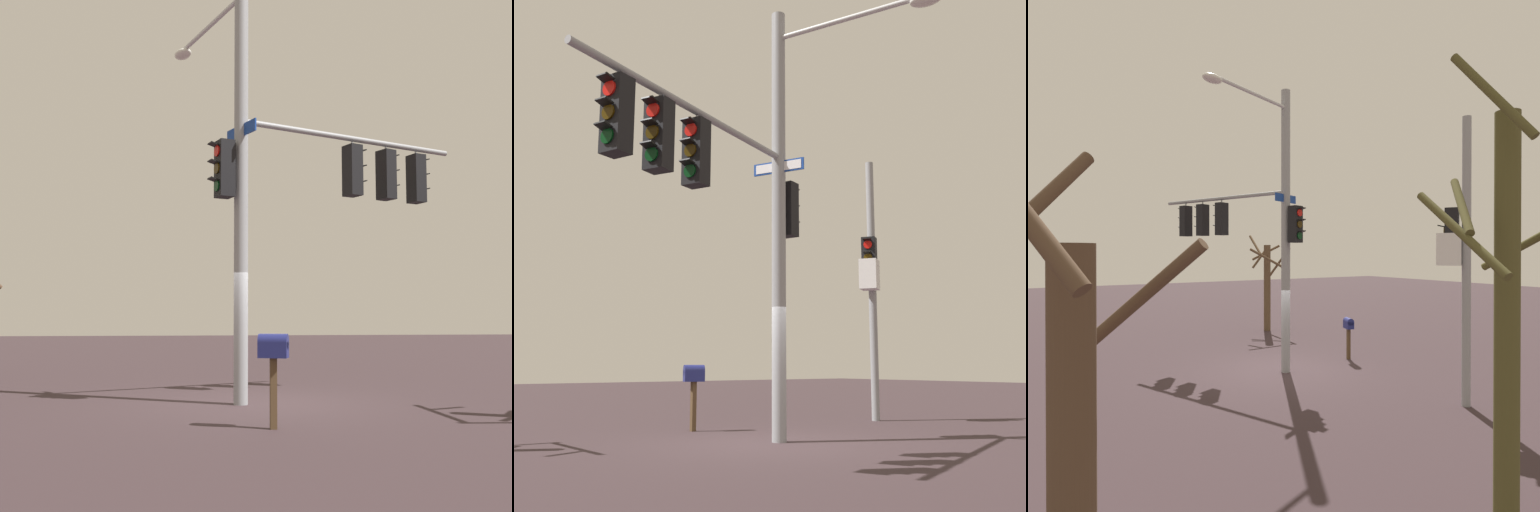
{
  "view_description": "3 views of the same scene",
  "coord_description": "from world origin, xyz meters",
  "views": [
    {
      "loc": [
        1.34,
        12.54,
        1.7
      ],
      "look_at": [
        -0.04,
        0.08,
        2.82
      ],
      "focal_mm": 45.73,
      "sensor_mm": 36.0,
      "label": 1
    },
    {
      "loc": [
        -7.27,
        -9.46,
        1.41
      ],
      "look_at": [
        0.42,
        0.59,
        3.57
      ],
      "focal_mm": 44.74,
      "sensor_mm": 36.0,
      "label": 2
    },
    {
      "loc": [
        11.76,
        -6.98,
        3.64
      ],
      "look_at": [
        -0.05,
        0.22,
        3.53
      ],
      "focal_mm": 31.19,
      "sensor_mm": 36.0,
      "label": 3
    }
  ],
  "objects": [
    {
      "name": "mailbox",
      "position": [
        -0.0,
        2.77,
        1.11
      ],
      "size": [
        0.49,
        0.37,
        1.41
      ],
      "rotation": [
        0.0,
        0.0,
        4.39
      ],
      "color": "#4C3823",
      "rests_on": "ground"
    },
    {
      "name": "ground_plane",
      "position": [
        0.0,
        0.0,
        0.0
      ],
      "size": [
        80.0,
        80.0,
        0.0
      ],
      "primitive_type": "plane",
      "color": "#36282C"
    },
    {
      "name": "main_signal_pole_assembly",
      "position": [
        -0.77,
        -0.47,
        4.73
      ],
      "size": [
        6.49,
        3.7,
        8.56
      ],
      "rotation": [
        0.0,
        0.0,
        3.53
      ],
      "color": "gray",
      "rests_on": "ground"
    }
  ]
}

